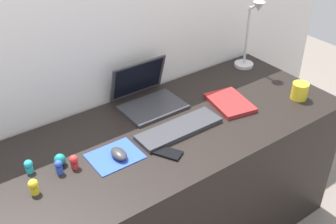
% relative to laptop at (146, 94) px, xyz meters
% --- Properties ---
extents(back_wall, '(3.00, 0.05, 1.34)m').
position_rel_laptop_xyz_m(back_wall, '(-0.07, 0.16, -0.12)').
color(back_wall, silver).
rests_on(back_wall, ground_plane).
extents(desk, '(1.80, 0.71, 0.74)m').
position_rel_laptop_xyz_m(desk, '(-0.07, -0.24, -0.42)').
color(desk, black).
rests_on(desk, ground_plane).
extents(laptop, '(0.30, 0.27, 0.21)m').
position_rel_laptop_xyz_m(laptop, '(0.00, 0.00, 0.00)').
color(laptop, '#333338').
rests_on(laptop, desk).
extents(keyboard, '(0.41, 0.13, 0.02)m').
position_rel_laptop_xyz_m(keyboard, '(-0.01, -0.28, -0.04)').
color(keyboard, '#333338').
rests_on(keyboard, desk).
extents(mousepad, '(0.21, 0.17, 0.00)m').
position_rel_laptop_xyz_m(mousepad, '(-0.34, -0.27, -0.05)').
color(mousepad, blue).
rests_on(mousepad, desk).
extents(mouse, '(0.06, 0.10, 0.03)m').
position_rel_laptop_xyz_m(mouse, '(-0.33, -0.29, -0.03)').
color(mouse, '#333338').
rests_on(mouse, mousepad).
extents(cell_phone, '(0.12, 0.14, 0.01)m').
position_rel_laptop_xyz_m(cell_phone, '(-0.15, -0.38, -0.05)').
color(cell_phone, black).
rests_on(cell_phone, desk).
extents(desk_lamp, '(0.11, 0.15, 0.40)m').
position_rel_laptop_xyz_m(desk_lamp, '(0.69, -0.01, 0.14)').
color(desk_lamp, '#B7B7BC').
rests_on(desk_lamp, desk).
extents(notebook_pad, '(0.21, 0.27, 0.02)m').
position_rel_laptop_xyz_m(notebook_pad, '(0.33, -0.25, -0.04)').
color(notebook_pad, maroon).
rests_on(notebook_pad, desk).
extents(coffee_mug, '(0.08, 0.08, 0.09)m').
position_rel_laptop_xyz_m(coffee_mug, '(0.65, -0.42, -0.01)').
color(coffee_mug, yellow).
rests_on(coffee_mug, desk).
extents(toy_figurine_cyan, '(0.03, 0.03, 0.06)m').
position_rel_laptop_xyz_m(toy_figurine_cyan, '(-0.66, -0.16, -0.02)').
color(toy_figurine_cyan, '#28B7CC').
rests_on(toy_figurine_cyan, desk).
extents(toy_figurine_red, '(0.04, 0.04, 0.06)m').
position_rel_laptop_xyz_m(toy_figurine_red, '(-0.51, -0.24, -0.02)').
color(toy_figurine_red, red).
rests_on(toy_figurine_red, desk).
extents(toy_figurine_blue, '(0.03, 0.03, 0.06)m').
position_rel_laptop_xyz_m(toy_figurine_blue, '(-0.57, -0.24, -0.02)').
color(toy_figurine_blue, blue).
rests_on(toy_figurine_blue, desk).
extents(toy_figurine_teal, '(0.05, 0.05, 0.05)m').
position_rel_laptop_xyz_m(toy_figurine_teal, '(-0.54, -0.19, -0.03)').
color(toy_figurine_teal, teal).
rests_on(toy_figurine_teal, desk).
extents(toy_figurine_yellow, '(0.04, 0.04, 0.06)m').
position_rel_laptop_xyz_m(toy_figurine_yellow, '(-0.69, -0.29, -0.02)').
color(toy_figurine_yellow, yellow).
rests_on(toy_figurine_yellow, desk).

